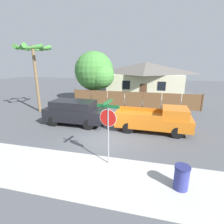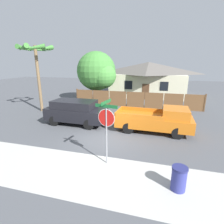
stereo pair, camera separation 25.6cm
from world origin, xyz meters
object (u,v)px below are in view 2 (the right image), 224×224
Objects in this scene: trash_bin at (179,178)px; red_suv at (76,111)px; palm_tree at (36,54)px; oak_tree at (98,72)px; stop_sign at (106,122)px; house at (148,78)px; orange_pickup at (157,120)px.

red_suv is at bearing 140.88° from trash_bin.
oak_tree is at bearing 54.44° from palm_tree.
stop_sign is at bearing 161.58° from trash_bin.
oak_tree is 1.93× the size of stop_sign.
stop_sign reaches higher than red_suv.
house is 18.99m from stop_sign.
red_suv is 6.21m from stop_sign.
house is 8.30m from oak_tree.
palm_tree is 1.21× the size of orange_pickup.
palm_tree is at bearing 145.41° from trash_bin.
palm_tree reaches higher than red_suv.
house reaches higher than trash_bin.
red_suv is at bearing -82.73° from oak_tree.
palm_tree is 15.48m from trash_bin.
orange_pickup reaches higher than trash_bin.
stop_sign is at bearing -39.19° from palm_tree.
palm_tree is at bearing -125.56° from oak_tree.
orange_pickup is at bearing 73.54° from stop_sign.
oak_tree is at bearing 120.24° from trash_bin.
house is at bearing 97.10° from stop_sign.
orange_pickup is 5.83m from trash_bin.
trash_bin is (8.11, -13.91, -3.05)m from oak_tree.
palm_tree reaches higher than trash_bin.
stop_sign reaches higher than orange_pickup.
trash_bin is at bearing -9.73° from stop_sign.
house is 11.13× the size of trash_bin.
oak_tree is 6.14× the size of trash_bin.
orange_pickup is at bearing 99.36° from trash_bin.
stop_sign is (8.94, -7.29, -3.27)m from palm_tree.
oak_tree reaches higher than trash_bin.
stop_sign is (4.96, -12.86, -1.43)m from oak_tree.
oak_tree reaches higher than red_suv.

